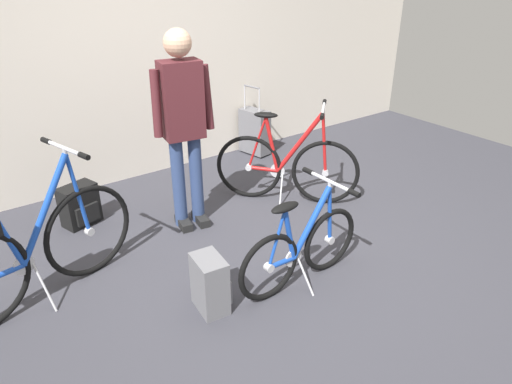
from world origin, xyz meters
The scene contains 9 objects.
ground_plane centered at (0.00, 0.00, 0.00)m, with size 8.04×8.04×0.00m, color #38383F.
back_wall centered at (0.00, 2.23, 1.52)m, with size 8.04×0.10×3.04m, color silver.
folding_bike_foreground centered at (0.07, -0.26, 0.30)m, with size 1.08×0.53×0.76m.
display_bike_left centered at (0.81, 0.80, 0.36)m, with size 0.97×1.01×0.95m.
display_bike_right centered at (-1.53, 0.62, 0.46)m, with size 1.44×0.58×1.03m.
visitor_near_wall centered at (-0.15, 0.97, 0.95)m, with size 0.53×0.31×1.66m.
rolling_suitcase centered at (1.27, 1.96, 0.28)m, with size 0.25×0.39×0.83m.
backpack_on_floor centered at (-0.59, -0.12, 0.20)m, with size 0.23×0.28×0.40m.
handbag_on_floor centered at (-0.94, 1.51, 0.18)m, with size 0.35×0.28×0.37m.
Camera 1 is at (-1.79, -2.28, 2.11)m, focal length 32.48 mm.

